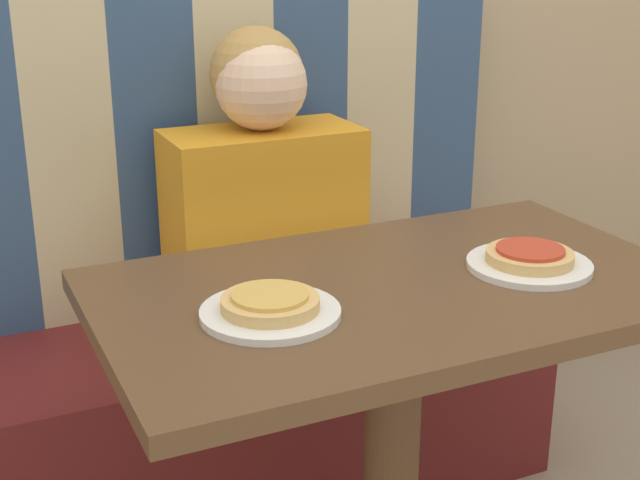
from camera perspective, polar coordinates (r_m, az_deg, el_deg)
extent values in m
cube|color=#5B1919|center=(2.23, -3.35, -10.44)|extent=(1.36, 0.50, 0.46)
cube|color=tan|center=(2.10, -15.75, 4.88)|extent=(0.19, 0.09, 0.76)
cube|color=navy|center=(2.13, -10.61, 5.53)|extent=(0.19, 0.09, 0.76)
cube|color=tan|center=(2.19, -5.67, 6.10)|extent=(0.19, 0.09, 0.76)
cube|color=navy|center=(2.26, -0.99, 6.60)|extent=(0.19, 0.09, 0.76)
cube|color=tan|center=(2.34, 3.39, 7.03)|extent=(0.19, 0.09, 0.76)
cube|color=navy|center=(2.44, 7.46, 7.39)|extent=(0.19, 0.09, 0.76)
cube|color=brown|center=(1.50, 4.91, -3.36)|extent=(1.00, 0.59, 0.03)
cube|color=orange|center=(2.04, -3.60, 0.79)|extent=(0.43, 0.22, 0.46)
sphere|color=beige|center=(1.96, -3.80, 9.95)|extent=(0.20, 0.20, 0.20)
sphere|color=#AD8447|center=(1.98, -4.08, 10.57)|extent=(0.21, 0.21, 0.21)
cylinder|color=white|center=(1.36, -3.20, -4.67)|extent=(0.22, 0.22, 0.01)
cylinder|color=white|center=(1.59, 13.23, -1.56)|extent=(0.22, 0.22, 0.01)
cylinder|color=tan|center=(1.36, -3.21, -4.07)|extent=(0.15, 0.15, 0.02)
cylinder|color=gold|center=(1.35, -3.22, -3.56)|extent=(0.12, 0.12, 0.01)
cylinder|color=tan|center=(1.59, 13.28, -1.03)|extent=(0.15, 0.15, 0.02)
cylinder|color=#B73823|center=(1.58, 13.31, -0.60)|extent=(0.12, 0.12, 0.01)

